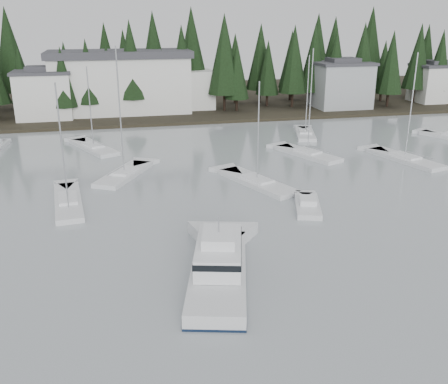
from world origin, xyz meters
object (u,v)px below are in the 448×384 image
object	(u,v)px
sailboat_2	(307,155)
sailboat_5	(68,203)
house_west	(44,94)
harbor_inn	(132,82)
house_east_b	(437,82)
sailboat_4	(124,176)
house_east_a	(341,84)
sailboat_0	(94,149)
sailboat_6	(405,160)
cabin_cruiser_center	(219,269)
sailboat_1	(305,135)
runabout_1	(308,207)
sailboat_3	(257,184)

from	to	relation	value
sailboat_2	sailboat_5	world-z (taller)	sailboat_2
house_west	harbor_inn	xyz separation A→B (m)	(15.04, 3.34, 1.12)
house_east_b	sailboat_2	xyz separation A→B (m)	(-40.76, -32.38, -4.33)
harbor_inn	sailboat_5	xyz separation A→B (m)	(-8.87, -46.25, -5.72)
harbor_inn	sailboat_4	size ratio (longest dim) A/B	2.01
house_east_a	sailboat_5	bearing A→B (deg)	-138.77
house_east_b	sailboat_5	bearing A→B (deg)	-147.84
sailboat_0	sailboat_6	bearing A→B (deg)	-135.51
sailboat_4	house_west	bearing A→B (deg)	47.27
cabin_cruiser_center	sailboat_0	xyz separation A→B (m)	(-9.01, 38.51, -0.72)
sailboat_1	sailboat_5	bearing A→B (deg)	141.16
cabin_cruiser_center	sailboat_4	size ratio (longest dim) A/B	0.85
runabout_1	harbor_inn	bearing A→B (deg)	31.98
house_west	sailboat_4	world-z (taller)	sailboat_4
sailboat_3	sailboat_1	bearing A→B (deg)	-55.45
house_east_b	harbor_inn	size ratio (longest dim) A/B	0.32
harbor_inn	sailboat_5	bearing A→B (deg)	-100.85
harbor_inn	runabout_1	distance (m)	54.28
sailboat_1	runabout_1	size ratio (longest dim) A/B	1.88
house_east_b	sailboat_5	world-z (taller)	sailboat_5
harbor_inn	house_east_b	bearing A→B (deg)	-2.20
sailboat_5	sailboat_6	world-z (taller)	sailboat_6
house_west	harbor_inn	size ratio (longest dim) A/B	0.32
cabin_cruiser_center	sailboat_2	world-z (taller)	sailboat_2
house_west	sailboat_1	distance (m)	44.49
cabin_cruiser_center	sailboat_0	world-z (taller)	sailboat_0
sailboat_6	house_east_b	bearing A→B (deg)	-53.28
sailboat_4	house_east_a	bearing A→B (deg)	-22.37
cabin_cruiser_center	sailboat_6	bearing A→B (deg)	-35.78
runabout_1	house_east_a	bearing A→B (deg)	-10.37
house_east_b	house_west	bearing A→B (deg)	-179.25
sailboat_1	sailboat_6	distance (m)	17.39
house_east_a	harbor_inn	xyz separation A→B (m)	(-38.96, 4.34, 0.87)
cabin_cruiser_center	sailboat_3	xyz separation A→B (m)	(8.39, 19.13, -0.72)
sailboat_4	sailboat_5	size ratio (longest dim) A/B	1.22
house_west	sailboat_5	bearing A→B (deg)	-81.81
cabin_cruiser_center	sailboat_3	bearing A→B (deg)	-8.98
sailboat_2	runabout_1	bearing A→B (deg)	135.11
sailboat_0	sailboat_2	size ratio (longest dim) A/B	0.83
house_east_a	cabin_cruiser_center	world-z (taller)	house_east_a
house_west	sailboat_3	world-z (taller)	sailboat_3
sailboat_6	house_east_a	bearing A→B (deg)	-27.10
house_west	sailboat_5	distance (m)	43.59
sailboat_3	house_east_b	bearing A→B (deg)	-72.12
house_east_a	sailboat_3	world-z (taller)	sailboat_3
runabout_1	sailboat_2	bearing A→B (deg)	-3.90
sailboat_2	sailboat_5	size ratio (longest dim) A/B	1.16
house_east_a	sailboat_3	xyz separation A→B (m)	(-28.42, -40.13, -4.86)
sailboat_1	sailboat_6	bearing A→B (deg)	-139.61
house_west	sailboat_5	xyz separation A→B (m)	(6.17, -42.91, -4.59)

